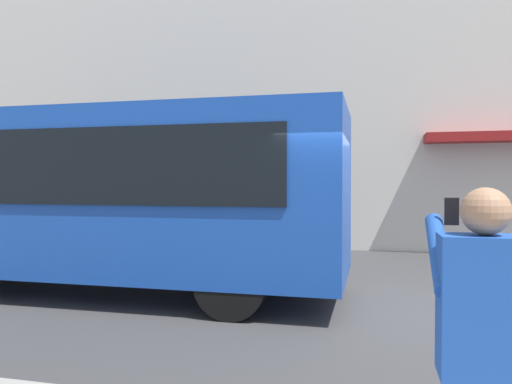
{
  "coord_description": "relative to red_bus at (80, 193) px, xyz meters",
  "views": [
    {
      "loc": [
        0.01,
        7.05,
        1.87
      ],
      "look_at": [
        1.81,
        -0.38,
        1.72
      ],
      "focal_mm": 33.76,
      "sensor_mm": 36.0,
      "label": 1
    }
  ],
  "objects": [
    {
      "name": "pedestrian_photographer",
      "position": [
        -5.39,
        4.94,
        -0.54
      ],
      "size": [
        0.53,
        0.52,
        1.7
      ],
      "color": "#2D2D33",
      "rests_on": "sidewalk_curb"
    },
    {
      "name": "building_facade_far",
      "position": [
        -4.91,
        -6.52,
        4.3
      ],
      "size": [
        28.0,
        1.55,
        12.0
      ],
      "color": "beige",
      "rests_on": "ground_plane"
    },
    {
      "name": "red_bus",
      "position": [
        0.0,
        0.0,
        0.0
      ],
      "size": [
        9.05,
        2.54,
        3.08
      ],
      "color": "#1947AD",
      "rests_on": "ground_plane"
    },
    {
      "name": "ground_plane",
      "position": [
        -4.9,
        0.27,
        -1.68
      ],
      "size": [
        60.0,
        60.0,
        0.0
      ],
      "primitive_type": "plane",
      "color": "#38383A"
    }
  ]
}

